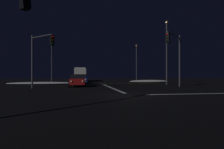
{
  "coord_description": "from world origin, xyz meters",
  "views": [
    {
      "loc": [
        -3.68,
        -14.29,
        1.52
      ],
      "look_at": [
        0.73,
        12.01,
        1.53
      ],
      "focal_mm": 31.71,
      "sensor_mm": 36.0,
      "label": 1
    }
  ],
  "objects_px": {
    "box_truck": "(80,74)",
    "sedan_red": "(77,80)",
    "traffic_signal_ne": "(175,50)",
    "streetlamp_left_far": "(52,57)",
    "streetlamp_right_far": "(136,60)",
    "sedan_green": "(78,78)",
    "traffic_signal_nw": "(40,51)",
    "sedan_blue": "(81,79)",
    "streetlamp_right_near": "(167,48)"
  },
  "relations": [
    {
      "from": "sedan_blue",
      "to": "streetlamp_right_far",
      "type": "height_order",
      "value": "streetlamp_right_far"
    },
    {
      "from": "sedan_green",
      "to": "streetlamp_right_near",
      "type": "distance_m",
      "value": 17.03
    },
    {
      "from": "sedan_blue",
      "to": "traffic_signal_ne",
      "type": "height_order",
      "value": "traffic_signal_ne"
    },
    {
      "from": "streetlamp_right_near",
      "to": "sedan_red",
      "type": "bearing_deg",
      "value": -167.72
    },
    {
      "from": "streetlamp_right_near",
      "to": "sedan_blue",
      "type": "bearing_deg",
      "value": 164.79
    },
    {
      "from": "sedan_blue",
      "to": "sedan_green",
      "type": "height_order",
      "value": "same"
    },
    {
      "from": "traffic_signal_ne",
      "to": "streetlamp_right_far",
      "type": "distance_m",
      "value": 22.56
    },
    {
      "from": "traffic_signal_nw",
      "to": "streetlamp_left_far",
      "type": "distance_m",
      "value": 22.39
    },
    {
      "from": "sedan_red",
      "to": "sedan_blue",
      "type": "relative_size",
      "value": 1.0
    },
    {
      "from": "traffic_signal_ne",
      "to": "traffic_signal_nw",
      "type": "height_order",
      "value": "traffic_signal_ne"
    },
    {
      "from": "box_truck",
      "to": "traffic_signal_ne",
      "type": "relative_size",
      "value": 1.28
    },
    {
      "from": "box_truck",
      "to": "streetlamp_left_far",
      "type": "relative_size",
      "value": 0.88
    },
    {
      "from": "sedan_green",
      "to": "streetlamp_right_far",
      "type": "distance_m",
      "value": 15.34
    },
    {
      "from": "streetlamp_right_near",
      "to": "traffic_signal_ne",
      "type": "bearing_deg",
      "value": -106.91
    },
    {
      "from": "sedan_blue",
      "to": "streetlamp_right_far",
      "type": "distance_m",
      "value": 18.41
    },
    {
      "from": "box_truck",
      "to": "traffic_signal_nw",
      "type": "height_order",
      "value": "traffic_signal_nw"
    },
    {
      "from": "sedan_green",
      "to": "traffic_signal_nw",
      "type": "bearing_deg",
      "value": -104.03
    },
    {
      "from": "sedan_blue",
      "to": "traffic_signal_nw",
      "type": "bearing_deg",
      "value": -114.04
    },
    {
      "from": "traffic_signal_nw",
      "to": "streetlamp_left_far",
      "type": "xyz_separation_m",
      "value": [
        -1.78,
        22.28,
        1.37
      ]
    },
    {
      "from": "streetlamp_right_far",
      "to": "streetlamp_left_far",
      "type": "relative_size",
      "value": 0.9
    },
    {
      "from": "sedan_green",
      "to": "traffic_signal_nw",
      "type": "xyz_separation_m",
      "value": [
        -3.95,
        -15.81,
        3.24
      ]
    },
    {
      "from": "traffic_signal_nw",
      "to": "streetlamp_left_far",
      "type": "bearing_deg",
      "value": 94.57
    },
    {
      "from": "sedan_red",
      "to": "streetlamp_right_near",
      "type": "bearing_deg",
      "value": 12.28
    },
    {
      "from": "streetlamp_right_far",
      "to": "sedan_green",
      "type": "bearing_deg",
      "value": -154.04
    },
    {
      "from": "sedan_red",
      "to": "traffic_signal_ne",
      "type": "xyz_separation_m",
      "value": [
        11.44,
        -3.55,
        3.65
      ]
    },
    {
      "from": "streetlamp_right_far",
      "to": "sedan_blue",
      "type": "bearing_deg",
      "value": -135.85
    },
    {
      "from": "sedan_red",
      "to": "traffic_signal_ne",
      "type": "height_order",
      "value": "traffic_signal_ne"
    },
    {
      "from": "streetlamp_left_far",
      "to": "sedan_blue",
      "type": "bearing_deg",
      "value": -63.83
    },
    {
      "from": "traffic_signal_nw",
      "to": "streetlamp_right_far",
      "type": "relative_size",
      "value": 0.7
    },
    {
      "from": "traffic_signal_ne",
      "to": "streetlamp_left_far",
      "type": "xyz_separation_m",
      "value": [
        -17.06,
        22.46,
        0.96
      ]
    },
    {
      "from": "box_truck",
      "to": "sedan_red",
      "type": "bearing_deg",
      "value": -91.3
    },
    {
      "from": "sedan_blue",
      "to": "traffic_signal_ne",
      "type": "distance_m",
      "value": 15.22
    },
    {
      "from": "sedan_blue",
      "to": "streetlamp_right_far",
      "type": "relative_size",
      "value": 0.51
    },
    {
      "from": "streetlamp_right_far",
      "to": "traffic_signal_nw",
      "type": "bearing_deg",
      "value": -127.73
    },
    {
      "from": "sedan_green",
      "to": "box_truck",
      "type": "relative_size",
      "value": 0.52
    },
    {
      "from": "streetlamp_right_near",
      "to": "streetlamp_left_far",
      "type": "relative_size",
      "value": 1.03
    },
    {
      "from": "traffic_signal_ne",
      "to": "traffic_signal_nw",
      "type": "xyz_separation_m",
      "value": [
        -15.28,
        0.18,
        -0.41
      ]
    },
    {
      "from": "sedan_blue",
      "to": "traffic_signal_ne",
      "type": "relative_size",
      "value": 0.67
    },
    {
      "from": "traffic_signal_ne",
      "to": "sedan_green",
      "type": "bearing_deg",
      "value": 125.3
    },
    {
      "from": "traffic_signal_ne",
      "to": "box_truck",
      "type": "bearing_deg",
      "value": 115.23
    },
    {
      "from": "sedan_red",
      "to": "sedan_blue",
      "type": "xyz_separation_m",
      "value": [
        0.52,
        6.42,
        0.0
      ]
    },
    {
      "from": "box_truck",
      "to": "traffic_signal_ne",
      "type": "xyz_separation_m",
      "value": [
        10.99,
        -23.32,
        2.74
      ]
    },
    {
      "from": "sedan_red",
      "to": "streetlamp_right_far",
      "type": "xyz_separation_m",
      "value": [
        13.4,
        18.92,
        4.11
      ]
    },
    {
      "from": "traffic_signal_ne",
      "to": "streetlamp_left_far",
      "type": "height_order",
      "value": "streetlamp_left_far"
    },
    {
      "from": "sedan_green",
      "to": "streetlamp_left_far",
      "type": "height_order",
      "value": "streetlamp_left_far"
    },
    {
      "from": "sedan_red",
      "to": "sedan_green",
      "type": "bearing_deg",
      "value": 89.48
    },
    {
      "from": "sedan_green",
      "to": "traffic_signal_ne",
      "type": "xyz_separation_m",
      "value": [
        11.33,
        -15.99,
        3.65
      ]
    },
    {
      "from": "streetlamp_left_far",
      "to": "box_truck",
      "type": "bearing_deg",
      "value": 8.06
    },
    {
      "from": "sedan_green",
      "to": "streetlamp_right_far",
      "type": "relative_size",
      "value": 0.51
    },
    {
      "from": "sedan_red",
      "to": "sedan_blue",
      "type": "bearing_deg",
      "value": 85.33
    }
  ]
}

